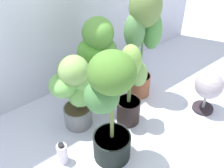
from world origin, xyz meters
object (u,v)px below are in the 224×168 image
object	(u,v)px
potted_plant_back_left	(75,89)
potted_plant_back_right	(143,31)
nutrient_bottle	(62,153)
potted_plant_back_center	(98,53)
potted_plant_center	(130,86)
floor_fan	(209,87)
potted_plant_front_left	(110,105)

from	to	relation	value
potted_plant_back_left	potted_plant_back_right	world-z (taller)	potted_plant_back_right
potted_plant_back_right	nutrient_bottle	world-z (taller)	potted_plant_back_right
potted_plant_back_center	potted_plant_back_right	world-z (taller)	potted_plant_back_right
potted_plant_center	floor_fan	xyz separation A→B (m)	(0.60, -0.31, -0.12)
potted_plant_back_right	floor_fan	bearing A→B (deg)	-60.57
potted_plant_front_left	potted_plant_back_center	world-z (taller)	potted_plant_front_left
floor_fan	nutrient_bottle	bearing A→B (deg)	-12.25
potted_plant_front_left	floor_fan	world-z (taller)	potted_plant_front_left
potted_plant_back_left	potted_plant_center	distance (m)	0.41
potted_plant_front_left	nutrient_bottle	world-z (taller)	potted_plant_front_left
floor_fan	potted_plant_back_center	bearing A→B (deg)	-47.68
floor_fan	potted_plant_back_right	bearing A→B (deg)	-59.45
potted_plant_front_left	potted_plant_center	size ratio (longest dim) A/B	1.21
nutrient_bottle	floor_fan	bearing A→B (deg)	-13.37
potted_plant_back_left	nutrient_bottle	distance (m)	0.47
potted_plant_back_center	potted_plant_back_right	distance (m)	0.41
potted_plant_back_center	potted_plant_back_left	bearing A→B (deg)	-153.86
potted_plant_back_center	floor_fan	size ratio (longest dim) A/B	2.03
potted_plant_back_center	potted_plant_center	world-z (taller)	potted_plant_back_center
potted_plant_back_left	potted_plant_back_right	bearing A→B (deg)	-1.66
potted_plant_back_center	nutrient_bottle	bearing A→B (deg)	-147.02
floor_fan	potted_plant_front_left	bearing A→B (deg)	-6.36
potted_plant_center	floor_fan	distance (m)	0.69
potted_plant_front_left	floor_fan	size ratio (longest dim) A/B	2.25
potted_plant_back_left	potted_plant_front_left	size ratio (longest dim) A/B	0.74
potted_plant_back_center	potted_plant_back_right	xyz separation A→B (m)	(0.32, -0.18, 0.17)
potted_plant_back_left	potted_plant_center	world-z (taller)	potted_plant_center
potted_plant_front_left	nutrient_bottle	size ratio (longest dim) A/B	4.76
potted_plant_back_left	nutrient_bottle	bearing A→B (deg)	-140.24
potted_plant_back_left	potted_plant_center	size ratio (longest dim) A/B	0.90
potted_plant_front_left	potted_plant_back_center	bearing A→B (deg)	60.11
potted_plant_front_left	potted_plant_back_right	xyz separation A→B (m)	(0.65, 0.39, 0.15)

